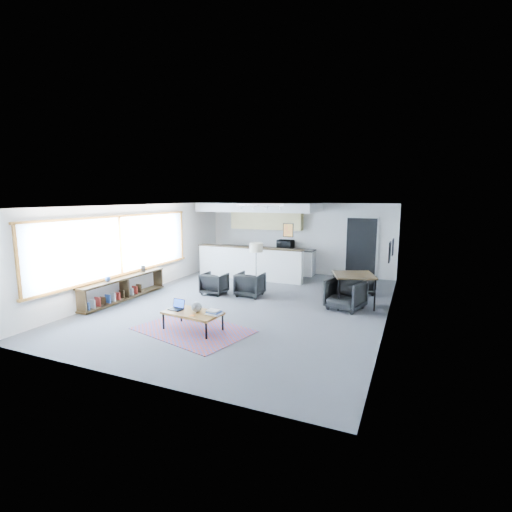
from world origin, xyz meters
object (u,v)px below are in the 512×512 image
at_px(dining_chair_far, 361,284).
at_px(microwave, 285,243).
at_px(dining_chair_near, 346,295).
at_px(laptop, 177,306).
at_px(armchair_right, 250,283).
at_px(book_stack, 214,312).
at_px(floor_lamp, 256,249).
at_px(armchair_left, 214,282).
at_px(ceramic_pot, 196,307).
at_px(coffee_table, 193,313).
at_px(dining_table, 354,277).

xyz_separation_m(dining_chair_far, microwave, (-3.00, 1.92, 0.83)).
xyz_separation_m(dining_chair_near, microwave, (-2.85, 3.62, 0.76)).
distance_m(laptop, armchair_right, 3.00).
height_order(book_stack, floor_lamp, floor_lamp).
distance_m(armchair_left, dining_chair_far, 4.30).
relative_size(book_stack, microwave, 0.56).
bearing_deg(dining_chair_far, laptop, 28.63).
bearing_deg(dining_chair_far, dining_chair_near, 60.02).
distance_m(dining_chair_far, microwave, 3.66).
bearing_deg(floor_lamp, dining_chair_near, -19.06).
height_order(laptop, floor_lamp, floor_lamp).
bearing_deg(ceramic_pot, armchair_right, 91.90).
relative_size(armchair_left, dining_chair_near, 0.94).
xyz_separation_m(ceramic_pot, microwave, (-0.20, 6.39, 0.61)).
height_order(armchair_left, dining_chair_near, dining_chair_near).
height_order(book_stack, armchair_left, armchair_left).
relative_size(book_stack, armchair_left, 0.47).
xyz_separation_m(ceramic_pot, floor_lamp, (-0.25, 3.78, 0.73)).
relative_size(coffee_table, microwave, 2.27).
bearing_deg(laptop, coffee_table, -2.02).
relative_size(floor_lamp, dining_table, 1.12).
bearing_deg(floor_lamp, coffee_table, -87.42).
relative_size(armchair_left, microwave, 1.19).
height_order(floor_lamp, dining_chair_far, floor_lamp).
height_order(ceramic_pot, dining_table, dining_table).
bearing_deg(armchair_right, dining_table, -177.38).
distance_m(armchair_left, microwave, 3.83).
distance_m(armchair_right, dining_chair_far, 3.26).
xyz_separation_m(armchair_left, microwave, (0.94, 3.63, 0.78)).
bearing_deg(ceramic_pot, floor_lamp, 93.79).
bearing_deg(dining_chair_near, dining_chair_far, 100.76).
xyz_separation_m(armchair_left, dining_table, (3.92, 0.40, 0.43)).
distance_m(floor_lamp, dining_chair_near, 3.19).
xyz_separation_m(laptop, armchair_left, (-0.65, 2.75, -0.12)).
height_order(ceramic_pot, microwave, microwave).
distance_m(armchair_right, dining_chair_near, 2.76).
distance_m(coffee_table, ceramic_pot, 0.17).
relative_size(ceramic_pot, armchair_left, 0.32).
bearing_deg(dining_table, laptop, -136.06).
bearing_deg(ceramic_pot, armchair_left, 112.51).
distance_m(laptop, book_stack, 0.91).
distance_m(floor_lamp, dining_chair_far, 3.27).
bearing_deg(coffee_table, laptop, 179.69).
distance_m(coffee_table, dining_chair_far, 5.35).
distance_m(coffee_table, floor_lamp, 3.91).
xyz_separation_m(ceramic_pot, armchair_right, (-0.10, 2.99, -0.14)).
bearing_deg(armchair_right, ceramic_pot, 90.91).
xyz_separation_m(armchair_left, floor_lamp, (0.90, 1.01, 0.90)).
distance_m(armchair_left, armchair_right, 1.07).
bearing_deg(laptop, armchair_left, 107.83).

